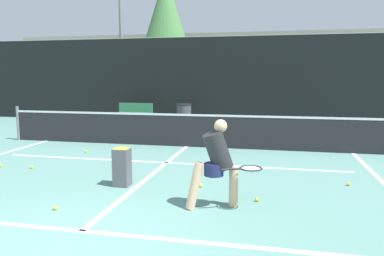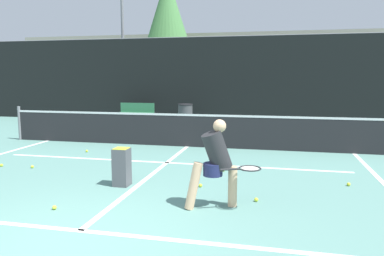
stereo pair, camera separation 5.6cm
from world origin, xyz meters
TOP-DOWN VIEW (x-y plane):
  - ground_plane at (0.00, 0.00)m, footprint 100.00×100.00m
  - court_baseline_near at (0.00, 0.45)m, footprint 11.00×0.10m
  - court_service_line at (0.00, 4.45)m, footprint 8.25×0.10m
  - court_center_mark at (0.00, 3.49)m, footprint 0.10×6.07m
  - net at (0.00, 6.52)m, footprint 11.09×0.09m
  - fence_back at (0.00, 12.35)m, footprint 24.00×0.06m
  - player_practicing at (1.60, 1.73)m, footprint 1.22×0.46m
  - tennis_ball_scattered_0 at (-2.44, 5.16)m, footprint 0.07×0.07m
  - tennis_ball_scattered_3 at (3.83, 3.39)m, footprint 0.07×0.07m
  - tennis_ball_scattered_4 at (1.41, 3.93)m, footprint 0.07×0.07m
  - tennis_ball_scattered_5 at (2.20, 2.13)m, footprint 0.07×0.07m
  - tennis_ball_scattered_6 at (-0.79, 1.08)m, footprint 0.07×0.07m
  - tennis_ball_scattered_7 at (-2.76, 3.30)m, footprint 0.07×0.07m
  - tennis_ball_scattered_8 at (1.16, 2.72)m, footprint 0.07×0.07m
  - tennis_ball_scattered_10 at (-3.52, 3.27)m, footprint 0.07×0.07m
  - ball_hopper at (-0.28, 2.50)m, footprint 0.28×0.28m
  - courtside_bench at (-3.42, 11.39)m, footprint 1.55×0.40m
  - trash_bin at (-1.22, 11.27)m, footprint 0.63×0.63m
  - parked_car at (1.29, 16.55)m, footprint 1.76×4.29m
  - tree_west at (-4.99, 21.64)m, footprint 3.34×3.34m
  - building_far at (0.00, 25.25)m, footprint 36.00×2.40m

SIDE VIEW (x-z plane):
  - ground_plane at x=0.00m, z-range 0.00..0.00m
  - court_baseline_near at x=0.00m, z-range 0.00..0.01m
  - court_service_line at x=0.00m, z-range 0.00..0.01m
  - court_center_mark at x=0.00m, z-range 0.00..0.01m
  - tennis_ball_scattered_0 at x=-2.44m, z-range 0.00..0.07m
  - tennis_ball_scattered_3 at x=3.83m, z-range 0.00..0.07m
  - tennis_ball_scattered_4 at x=1.41m, z-range 0.00..0.07m
  - tennis_ball_scattered_5 at x=2.20m, z-range 0.00..0.07m
  - tennis_ball_scattered_6 at x=-0.79m, z-range 0.00..0.07m
  - tennis_ball_scattered_7 at x=-2.76m, z-range 0.00..0.07m
  - tennis_ball_scattered_8 at x=1.16m, z-range 0.00..0.07m
  - tennis_ball_scattered_10 at x=-3.52m, z-range 0.00..0.07m
  - ball_hopper at x=-0.28m, z-range 0.02..0.73m
  - trash_bin at x=-1.22m, z-range 0.00..0.87m
  - courtside_bench at x=-3.42m, z-range 0.04..0.90m
  - net at x=0.00m, z-range -0.02..1.05m
  - parked_car at x=1.29m, z-range -0.12..1.39m
  - player_practicing at x=1.60m, z-range 0.05..1.43m
  - fence_back at x=0.00m, z-range -0.01..3.70m
  - building_far at x=0.00m, z-range 0.00..5.19m
  - tree_west at x=-4.99m, z-range 1.83..10.74m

